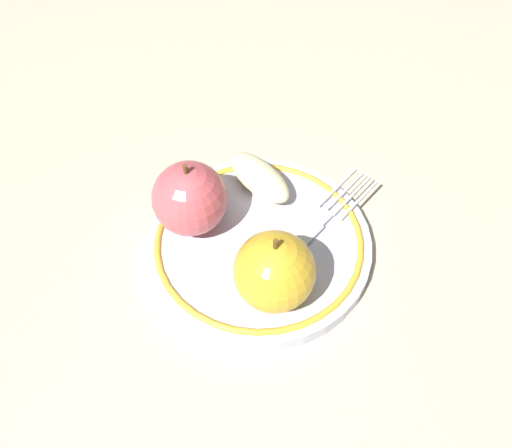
{
  "coord_description": "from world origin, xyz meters",
  "views": [
    {
      "loc": [
        0.3,
        0.06,
        0.42
      ],
      "look_at": [
        0.01,
        -0.0,
        0.04
      ],
      "focal_mm": 40.0,
      "sensor_mm": 36.0,
      "label": 1
    }
  ],
  "objects_px": {
    "apple_red_whole": "(190,199)",
    "apple_second_whole": "(274,271)",
    "plate": "(256,244)",
    "apple_slice_front": "(260,177)",
    "fork": "(309,233)"
  },
  "relations": [
    {
      "from": "apple_red_whole",
      "to": "apple_second_whole",
      "type": "height_order",
      "value": "same"
    },
    {
      "from": "plate",
      "to": "fork",
      "type": "distance_m",
      "value": 0.05
    },
    {
      "from": "plate",
      "to": "apple_second_whole",
      "type": "xyz_separation_m",
      "value": [
        0.05,
        0.03,
        0.04
      ]
    },
    {
      "from": "apple_second_whole",
      "to": "apple_slice_front",
      "type": "relative_size",
      "value": 0.98
    },
    {
      "from": "fork",
      "to": "apple_slice_front",
      "type": "bearing_deg",
      "value": 78.06
    },
    {
      "from": "plate",
      "to": "apple_red_whole",
      "type": "height_order",
      "value": "apple_red_whole"
    },
    {
      "from": "apple_second_whole",
      "to": "plate",
      "type": "bearing_deg",
      "value": -152.94
    },
    {
      "from": "apple_red_whole",
      "to": "apple_second_whole",
      "type": "bearing_deg",
      "value": 56.63
    },
    {
      "from": "plate",
      "to": "fork",
      "type": "bearing_deg",
      "value": 108.19
    },
    {
      "from": "apple_red_whole",
      "to": "apple_slice_front",
      "type": "height_order",
      "value": "apple_red_whole"
    },
    {
      "from": "apple_second_whole",
      "to": "apple_slice_front",
      "type": "bearing_deg",
      "value": -161.87
    },
    {
      "from": "apple_second_whole",
      "to": "apple_slice_front",
      "type": "xyz_separation_m",
      "value": [
        -0.11,
        -0.04,
        -0.02
      ]
    },
    {
      "from": "plate",
      "to": "apple_red_whole",
      "type": "xyz_separation_m",
      "value": [
        -0.0,
        -0.06,
        0.04
      ]
    },
    {
      "from": "apple_slice_front",
      "to": "fork",
      "type": "height_order",
      "value": "apple_slice_front"
    },
    {
      "from": "apple_red_whole",
      "to": "fork",
      "type": "bearing_deg",
      "value": 95.41
    }
  ]
}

